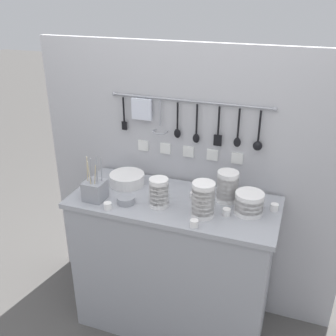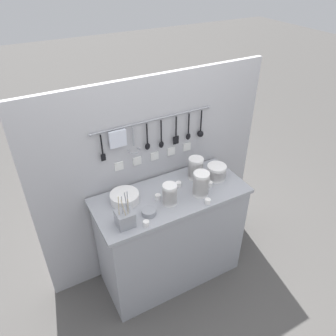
# 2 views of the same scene
# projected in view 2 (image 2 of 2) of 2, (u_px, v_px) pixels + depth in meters

# --- Properties ---
(ground_plane) EXTENTS (20.00, 20.00, 0.00)m
(ground_plane) POSITION_uv_depth(u_px,v_px,m) (171.00, 272.00, 3.15)
(ground_plane) COLOR #514F4C
(counter) EXTENTS (1.25, 0.55, 0.95)m
(counter) POSITION_uv_depth(u_px,v_px,m) (171.00, 236.00, 2.88)
(counter) COLOR #9EA0A8
(counter) RESTS_ON ground
(back_wall) EXTENTS (2.05, 0.11, 1.83)m
(back_wall) POSITION_uv_depth(u_px,v_px,m) (154.00, 178.00, 2.86)
(back_wall) COLOR #B2B2B7
(back_wall) RESTS_ON ground
(bowl_stack_wide_centre) EXTENTS (0.16, 0.16, 0.13)m
(bowl_stack_wide_centre) POSITION_uv_depth(u_px,v_px,m) (216.00, 172.00, 2.76)
(bowl_stack_wide_centre) COLOR white
(bowl_stack_wide_centre) RESTS_ON counter
(bowl_stack_tall_left) EXTENTS (0.11, 0.11, 0.17)m
(bowl_stack_tall_left) POSITION_uv_depth(u_px,v_px,m) (170.00, 194.00, 2.48)
(bowl_stack_tall_left) COLOR white
(bowl_stack_tall_left) RESTS_ON counter
(bowl_stack_back_corner) EXTENTS (0.13, 0.13, 0.21)m
(bowl_stack_back_corner) POSITION_uv_depth(u_px,v_px,m) (201.00, 184.00, 2.56)
(bowl_stack_back_corner) COLOR white
(bowl_stack_back_corner) RESTS_ON counter
(bowl_stack_short_front) EXTENTS (0.13, 0.13, 0.19)m
(bowl_stack_short_front) POSITION_uv_depth(u_px,v_px,m) (196.00, 168.00, 2.76)
(bowl_stack_short_front) COLOR white
(bowl_stack_short_front) RESTS_ON counter
(plate_stack) EXTENTS (0.22, 0.22, 0.07)m
(plate_stack) POSITION_uv_depth(u_px,v_px,m) (125.00, 197.00, 2.53)
(plate_stack) COLOR white
(plate_stack) RESTS_ON counter
(steel_mixing_bowl) EXTENTS (0.11, 0.11, 0.04)m
(steel_mixing_bowl) POSITION_uv_depth(u_px,v_px,m) (149.00, 212.00, 2.41)
(steel_mixing_bowl) COLOR #93969E
(steel_mixing_bowl) RESTS_ON counter
(cutlery_caddy) EXTENTS (0.12, 0.12, 0.28)m
(cutlery_caddy) POSITION_uv_depth(u_px,v_px,m) (125.00, 218.00, 2.30)
(cutlery_caddy) COLOR #93969E
(cutlery_caddy) RESTS_ON counter
(cup_front_left) EXTENTS (0.05, 0.05, 0.04)m
(cup_front_left) POSITION_uv_depth(u_px,v_px,m) (146.00, 223.00, 2.31)
(cup_front_left) COLOR white
(cup_front_left) RESTS_ON counter
(cup_mid_row) EXTENTS (0.05, 0.05, 0.04)m
(cup_mid_row) POSITION_uv_depth(u_px,v_px,m) (208.00, 201.00, 2.51)
(cup_mid_row) COLOR white
(cup_mid_row) RESTS_ON counter
(cup_front_right) EXTENTS (0.05, 0.05, 0.04)m
(cup_front_right) POSITION_uv_depth(u_px,v_px,m) (210.00, 184.00, 2.69)
(cup_front_right) COLOR white
(cup_front_right) RESTS_ON counter
(cup_edge_far) EXTENTS (0.05, 0.05, 0.04)m
(cup_edge_far) POSITION_uv_depth(u_px,v_px,m) (223.00, 167.00, 2.89)
(cup_edge_far) COLOR white
(cup_edge_far) RESTS_ON counter
(cup_back_left) EXTENTS (0.05, 0.05, 0.04)m
(cup_back_left) POSITION_uv_depth(u_px,v_px,m) (158.00, 197.00, 2.56)
(cup_back_left) COLOR white
(cup_back_left) RESTS_ON counter
(cup_by_caddy) EXTENTS (0.05, 0.05, 0.04)m
(cup_by_caddy) POSITION_uv_depth(u_px,v_px,m) (178.00, 184.00, 2.69)
(cup_by_caddy) COLOR white
(cup_by_caddy) RESTS_ON counter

